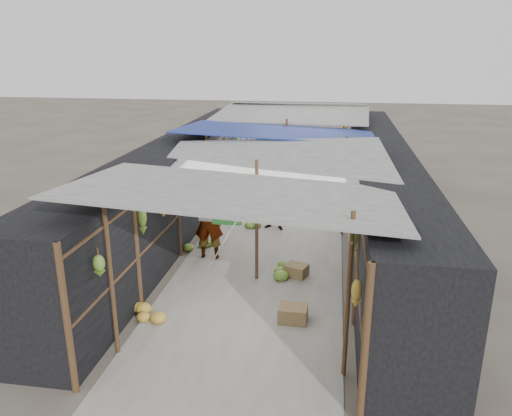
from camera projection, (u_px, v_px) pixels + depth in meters
The scene contains 14 objects.
ground at pixel (227, 363), 7.81m from camera, with size 80.00×80.00×0.00m, color #6B6356.
aisle_slab at pixel (276, 224), 13.91m from camera, with size 3.60×16.00×0.02m, color #9E998E.
stall_left at pixel (181, 181), 13.97m from camera, with size 1.40×15.00×2.30m, color black.
stall_right at pixel (378, 189), 13.16m from camera, with size 1.40×15.00×2.30m, color black.
crate_near at pixel (293, 314), 8.94m from camera, with size 0.51×0.41×0.31m, color #99784E.
crate_mid at pixel (296, 271), 10.72m from camera, with size 0.46×0.37×0.28m, color #99784E.
crate_back at pixel (252, 203), 15.38m from camera, with size 0.46×0.37×0.29m, color #99784E.
black_basin at pixel (321, 187), 17.31m from camera, with size 0.63×0.63×0.19m, color black.
vendor_elderly at pixel (209, 221), 11.45m from camera, with size 0.66×0.43×1.82m, color silver.
shopper_blue at pixel (277, 205), 13.32m from camera, with size 0.68×0.53×1.39m, color navy.
vendor_seated at pixel (339, 172), 17.71m from camera, with size 0.63×0.36×0.98m, color #494440.
market_canopy at pixel (280, 137), 13.49m from camera, with size 5.62×15.20×2.77m.
hanging_bananas at pixel (274, 164), 13.67m from camera, with size 3.95×14.12×0.73m.
floor_bananas at pixel (259, 223), 13.59m from camera, with size 3.66×10.79×0.33m.
Camera 1 is at (1.50, -6.53, 4.71)m, focal length 35.00 mm.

